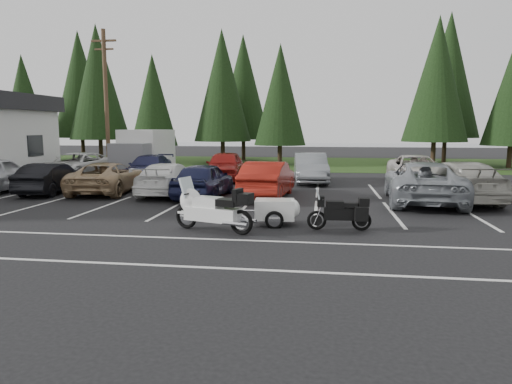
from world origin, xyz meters
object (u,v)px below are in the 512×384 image
Objects in this scene: utility_pole at (106,101)px; car_far_0 at (76,166)px; adventure_motorcycle at (339,209)px; touring_motorcycle at (213,205)px; car_near_4 at (204,180)px; car_far_1 at (149,168)px; car_near_7 at (458,181)px; box_truck at (142,153)px; car_near_2 at (108,177)px; car_near_5 at (268,179)px; car_far_2 at (225,166)px; car_far_3 at (311,168)px; car_near_1 at (51,178)px; car_far_4 at (415,170)px; car_near_6 at (423,182)px; car_near_3 at (169,179)px; cargo_trailer at (275,212)px.

car_far_0 is at bearing -119.46° from utility_pole.
touring_motorcycle is at bearing -172.03° from adventure_motorcycle.
car_near_4 is 7.72m from car_far_1.
utility_pole is at bearing 142.85° from car_far_1.
car_near_7 is 8.01m from adventure_motorcycle.
car_near_2 is (1.52, -7.84, -0.74)m from box_truck.
utility_pole is 3.85m from box_truck.
car_near_5 is at bearing 171.71° from car_near_2.
car_far_2 reaches higher than car_far_3.
car_far_4 reaches higher than car_near_1.
car_far_1 is at bearing -31.65° from car_near_5.
car_near_6 is at bearing 16.88° from car_near_7.
car_near_7 reaches higher than car_far_1.
car_near_5 is 9.46m from car_far_4.
car_far_2 is 4.96m from car_far_3.
car_far_4 is at bearing -6.11° from car_far_2.
utility_pole reaches higher than car_far_0.
car_far_2 is 10.57m from car_far_4.
car_near_2 is 1.04× the size of car_near_3.
car_far_4 is at bearing -2.91° from car_far_1.
car_far_1 is at bearing -119.45° from car_near_1.
car_near_7 reaches higher than car_near_1.
car_near_7 reaches higher than adventure_motorcycle.
car_far_4 is at bearing -155.03° from car_near_3.
car_near_2 is at bearing 1.43° from car_near_5.
car_near_1 is at bearing -118.68° from car_far_1.
car_far_2 reaches higher than car_near_4.
car_near_6 is 15.16m from car_far_1.
car_far_3 is at bearing -101.84° from car_near_5.
car_near_6 is (10.90, -0.74, 0.11)m from car_near_3.
car_far_0 is at bearing 178.07° from car_far_2.
car_far_3 is at bearing -12.58° from box_truck.
car_far_2 is at bearing -58.07° from car_near_5.
car_near_7 is (16.95, -8.15, -0.62)m from box_truck.
car_near_7 is at bearing 173.51° from car_near_2.
box_truck is at bearing 44.21° from car_far_0.
car_far_4 is at bearing -166.02° from car_near_1.
utility_pole is 1.50× the size of car_near_6.
car_far_4 is 12.93m from adventure_motorcycle.
car_near_2 reaches higher than adventure_motorcycle.
car_near_3 is 0.89× the size of car_far_0.
car_near_6 reaches higher than adventure_motorcycle.
utility_pole reaches higher than car_near_7.
car_far_0 reaches higher than cargo_trailer.
car_far_3 is (4.94, -0.40, -0.03)m from car_far_2.
car_far_2 is at bearing 170.31° from car_far_3.
car_far_3 is (12.77, -1.90, -3.89)m from utility_pole.
car_near_2 is 2.48× the size of adventure_motorcycle.
car_near_6 is (17.43, -8.25, -3.86)m from utility_pole.
box_truck is 8.02m from car_near_2.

